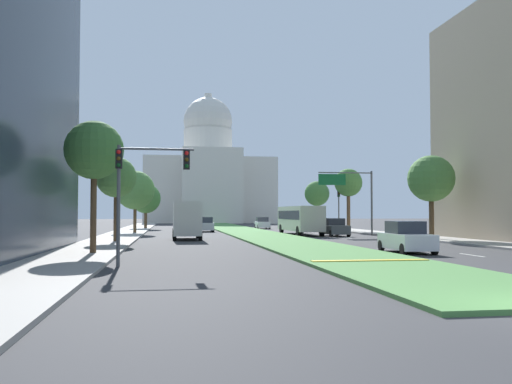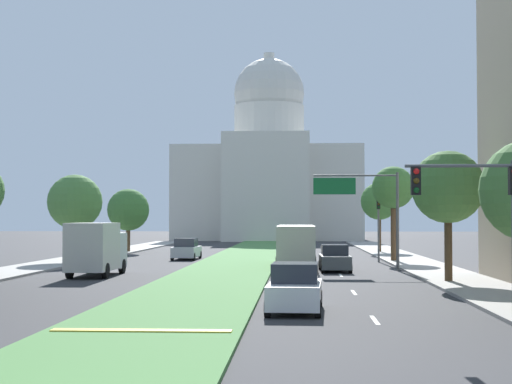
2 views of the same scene
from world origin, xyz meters
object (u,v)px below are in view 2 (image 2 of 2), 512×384
sedan_distant (186,250)px  traffic_light_near_right (485,208)px  sedan_far_horizon (292,246)px  street_tree_right_mid (448,188)px  sedan_midblock (335,259)px  city_bus (296,242)px  traffic_light_far_right (379,220)px  box_truck_delivery (96,248)px  overhead_guide_sign (365,200)px  street_tree_left_distant (128,210)px  street_tree_right_far (393,188)px  capitol_building (269,178)px  street_tree_right_distant (379,201)px  sedan_lead_stopped (295,289)px  street_tree_left_far (75,202)px

sedan_distant → traffic_light_near_right: bearing=-70.6°
sedan_distant → sedan_far_horizon: (8.81, 10.87, -0.05)m
traffic_light_near_right → street_tree_right_mid: bearing=82.5°
sedan_midblock → city_bus: 4.72m
street_tree_right_mid → sedan_midblock: street_tree_right_mid is taller
traffic_light_far_right → street_tree_right_mid: size_ratio=0.73×
box_truck_delivery → sedan_midblock: bearing=18.3°
traffic_light_far_right → overhead_guide_sign: bearing=-100.5°
street_tree_left_distant → sedan_midblock: (19.31, -26.44, -3.46)m
traffic_light_near_right → street_tree_left_distant: bearing=112.4°
street_tree_right_mid → street_tree_right_far: bearing=91.4°
capitol_building → street_tree_left_distant: bearing=-103.4°
traffic_light_far_right → sedan_far_horizon: traffic_light_far_right is taller
sedan_midblock → sedan_distant: sedan_distant is taller
sedan_distant → overhead_guide_sign: bearing=-44.3°
traffic_light_near_right → box_truck_delivery: (-17.64, 23.22, -2.12)m
street_tree_right_distant → sedan_far_horizon: street_tree_right_distant is taller
street_tree_left_distant → city_bus: bearing=-53.4°
street_tree_right_distant → sedan_distant: bearing=-143.3°
overhead_guide_sign → sedan_midblock: 4.42m
street_tree_right_far → sedan_lead_stopped: size_ratio=1.68×
street_tree_left_far → sedan_distant: 10.42m
capitol_building → sedan_distant: size_ratio=6.70×
sedan_far_horizon → box_truck_delivery: bearing=-111.2°
sedan_far_horizon → box_truck_delivery: (-11.59, -29.91, 0.89)m
box_truck_delivery → capitol_building: bearing=84.9°
street_tree_right_mid → sedan_far_horizon: 35.54m
sedan_midblock → box_truck_delivery: size_ratio=0.68×
traffic_light_near_right → traffic_light_far_right: 39.10m
capitol_building → city_bus: capitol_building is taller
sedan_lead_stopped → overhead_guide_sign: bearing=78.7°
sedan_lead_stopped → sedan_far_horizon: bearing=90.5°
street_tree_right_mid → sedan_lead_stopped: size_ratio=1.58×
sedan_far_horizon → box_truck_delivery: box_truck_delivery is taller
street_tree_right_far → sedan_far_horizon: size_ratio=1.58×
city_bus → street_tree_right_distant: bearing=70.5°
street_tree_right_distant → sedan_distant: (-17.45, -13.01, -4.29)m
street_tree_right_mid → sedan_distant: street_tree_right_mid is taller
street_tree_left_distant → sedan_lead_stopped: 51.55m
traffic_light_far_right → capitol_building: bearing=99.4°
sedan_lead_stopped → sedan_far_horizon: (-0.39, 47.29, -0.06)m
street_tree_left_far → city_bus: size_ratio=0.62×
traffic_light_far_right → street_tree_right_mid: 20.33m
sedan_lead_stopped → box_truck_delivery: box_truck_delivery is taller
overhead_guide_sign → sedan_far_horizon: 25.15m
street_tree_right_mid → sedan_lead_stopped: bearing=-121.9°
traffic_light_near_right → street_tree_left_far: 43.27m
street_tree_left_distant → sedan_distant: 14.78m
street_tree_left_far → sedan_midblock: size_ratio=1.58×
sedan_lead_stopped → sedan_midblock: size_ratio=1.04×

